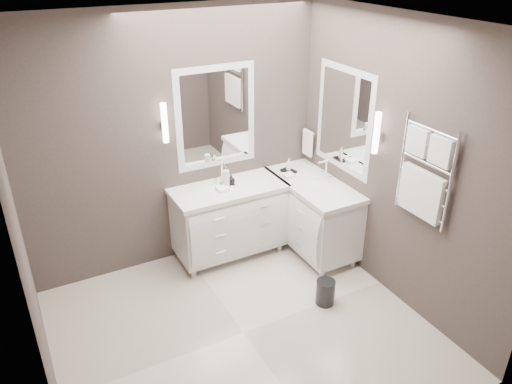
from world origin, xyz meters
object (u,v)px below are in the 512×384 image
vanity_right (312,211)px  waste_bin (325,292)px  vanity_back (229,217)px  towel_ladder (424,177)px

vanity_right → waste_bin: vanity_right is taller
vanity_back → vanity_right: size_ratio=1.00×
vanity_right → towel_ladder: (0.23, -1.30, 0.91)m
waste_bin → vanity_back: bearing=110.1°
vanity_right → waste_bin: bearing=-115.2°
vanity_right → waste_bin: 1.06m
vanity_back → waste_bin: (0.45, -1.23, -0.36)m
vanity_right → towel_ladder: bearing=-80.2°
vanity_back → vanity_right: (0.88, -0.33, 0.00)m
vanity_back → towel_ladder: 2.16m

